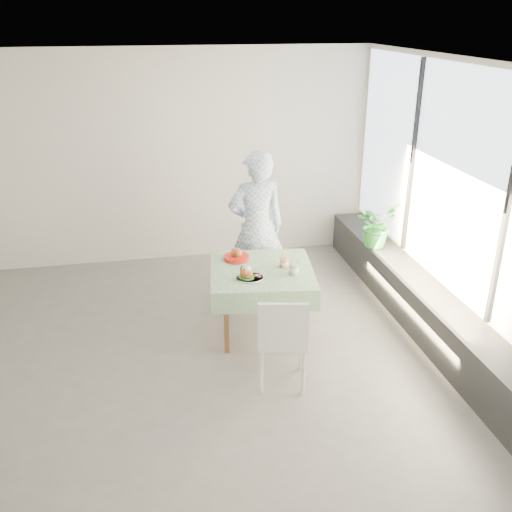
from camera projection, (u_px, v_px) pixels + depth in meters
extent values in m
plane|color=#5F5D5A|center=(162.00, 355.00, 5.74)|extent=(6.00, 6.00, 0.00)
plane|color=white|center=(140.00, 63.00, 4.63)|extent=(6.00, 6.00, 0.00)
cube|color=silver|center=(146.00, 160.00, 7.44)|extent=(6.00, 0.02, 2.80)
cube|color=silver|center=(169.00, 388.00, 2.93)|extent=(6.00, 0.02, 2.80)
cube|color=silver|center=(454.00, 204.00, 5.73)|extent=(0.02, 5.00, 2.80)
cube|color=#D1E0F9|center=(455.00, 180.00, 5.63)|extent=(0.01, 4.80, 2.18)
cube|color=black|center=(423.00, 307.00, 6.15)|extent=(0.40, 4.80, 0.50)
cube|color=brown|center=(262.00, 272.00, 5.88)|extent=(1.01, 1.01, 0.04)
cube|color=silver|center=(262.00, 270.00, 5.87)|extent=(1.17, 1.17, 0.01)
cube|color=white|center=(266.00, 263.00, 6.67)|extent=(0.52, 0.52, 0.04)
cube|color=white|center=(259.00, 238.00, 6.75)|extent=(0.44, 0.13, 0.44)
cube|color=white|center=(282.00, 338.00, 5.15)|extent=(0.52, 0.52, 0.04)
cube|color=white|center=(283.00, 326.00, 4.88)|extent=(0.43, 0.13, 0.44)
imported|color=#859ED4|center=(256.00, 228.00, 6.51)|extent=(0.69, 0.48, 1.81)
cylinder|color=white|center=(250.00, 278.00, 5.65)|extent=(0.28, 0.28, 0.02)
cylinder|color=#1C5816|center=(247.00, 277.00, 5.64)|extent=(0.16, 0.16, 0.02)
ellipsoid|color=brown|center=(247.00, 273.00, 5.62)|extent=(0.13, 0.12, 0.10)
ellipsoid|color=white|center=(247.00, 269.00, 5.60)|extent=(0.10, 0.09, 0.07)
cylinder|color=maroon|center=(259.00, 276.00, 5.65)|extent=(0.05, 0.05, 0.03)
cylinder|color=white|center=(284.00, 262.00, 5.89)|extent=(0.09, 0.09, 0.12)
cylinder|color=orange|center=(284.00, 263.00, 5.89)|extent=(0.08, 0.08, 0.09)
cylinder|color=white|center=(284.00, 256.00, 5.86)|extent=(0.09, 0.09, 0.01)
cylinder|color=yellow|center=(284.00, 252.00, 5.85)|extent=(0.01, 0.03, 0.17)
cylinder|color=white|center=(294.00, 268.00, 5.72)|extent=(0.10, 0.10, 0.14)
cylinder|color=beige|center=(294.00, 270.00, 5.72)|extent=(0.09, 0.09, 0.10)
cylinder|color=white|center=(294.00, 261.00, 5.69)|extent=(0.11, 0.11, 0.01)
cylinder|color=yellow|center=(295.00, 256.00, 5.67)|extent=(0.01, 0.04, 0.20)
cylinder|color=red|center=(237.00, 258.00, 6.08)|extent=(0.27, 0.27, 0.04)
cylinder|color=white|center=(237.00, 257.00, 6.08)|extent=(0.23, 0.23, 0.02)
ellipsoid|color=brown|center=(236.00, 253.00, 6.06)|extent=(0.12, 0.11, 0.10)
imported|color=#267125|center=(376.00, 224.00, 6.99)|extent=(0.65, 0.63, 0.56)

